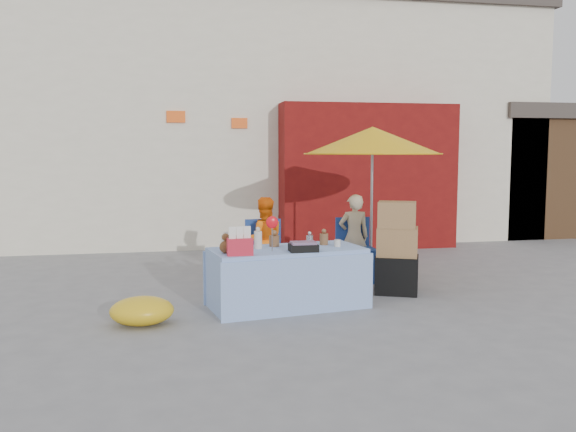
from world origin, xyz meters
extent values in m
plane|color=slate|center=(0.00, 0.00, 0.00)|extent=(80.00, 80.00, 0.00)
cube|color=silver|center=(0.00, 7.00, 2.25)|extent=(12.00, 5.00, 4.50)
cube|color=#3F3833|center=(0.00, 7.00, 4.70)|extent=(12.20, 5.20, 0.40)
cube|color=maroon|center=(2.20, 4.20, 1.30)|extent=(3.20, 0.60, 2.60)
cube|color=#4C331E|center=(6.50, 6.00, 1.20)|extent=(2.60, 3.00, 2.40)
cube|color=#3F3833|center=(6.50, 6.00, 2.55)|extent=(2.80, 3.20, 0.30)
cube|color=#FF5A15|center=(-1.20, 4.48, 2.35)|extent=(0.32, 0.04, 0.20)
cube|color=#FF5A15|center=(-0.10, 4.48, 2.25)|extent=(0.28, 0.04, 0.18)
cube|color=#93B4EC|center=(-0.06, 0.30, 0.33)|extent=(1.80, 1.03, 0.67)
cube|color=#93B4EC|center=(0.00, -0.09, 0.31)|extent=(1.72, 0.31, 0.62)
cube|color=#93B4EC|center=(-0.13, 0.69, 0.31)|extent=(1.72, 0.31, 0.62)
cylinder|color=silver|center=(-0.75, 0.32, 0.75)|extent=(0.11, 0.11, 0.16)
cylinder|color=brown|center=(-0.58, 0.44, 0.74)|extent=(0.12, 0.12, 0.14)
cylinder|color=silver|center=(-0.39, 0.34, 0.77)|extent=(0.10, 0.10, 0.20)
cylinder|color=brown|center=(-0.18, 0.46, 0.73)|extent=(0.13, 0.13, 0.12)
cylinder|color=#B2B2B7|center=(0.26, 0.55, 0.72)|extent=(0.09, 0.09, 0.11)
cylinder|color=brown|center=(0.40, 0.47, 0.74)|extent=(0.11, 0.11, 0.13)
cylinder|color=silver|center=(0.21, 0.30, 0.71)|extent=(0.08, 0.08, 0.08)
cylinder|color=silver|center=(0.52, 0.31, 0.71)|extent=(0.08, 0.08, 0.08)
sphere|color=brown|center=(-0.77, 0.09, 0.74)|extent=(0.13, 0.13, 0.13)
ellipsoid|color=red|center=(-0.26, 0.13, 0.99)|extent=(0.14, 0.07, 0.13)
cube|color=red|center=(-0.64, -0.07, 0.76)|extent=(0.28, 0.17, 0.18)
cube|color=black|center=(0.07, 0.05, 0.71)|extent=(0.33, 0.26, 0.08)
cube|color=navy|center=(-0.12, 1.46, 0.23)|extent=(0.48, 0.46, 0.45)
cube|color=navy|center=(-0.12, 1.68, 0.65)|extent=(0.48, 0.04, 0.40)
cube|color=navy|center=(1.13, 1.46, 0.23)|extent=(0.48, 0.46, 0.45)
cube|color=navy|center=(1.13, 1.68, 0.65)|extent=(0.48, 0.04, 0.40)
imported|color=orange|center=(-0.12, 1.61, 0.58)|extent=(0.56, 0.44, 1.15)
imported|color=#C9B58E|center=(1.13, 1.61, 0.59)|extent=(0.43, 0.28, 1.17)
cylinder|color=gray|center=(1.43, 1.76, 1.00)|extent=(0.04, 0.04, 2.00)
cone|color=#E3A40B|center=(1.43, 1.76, 1.90)|extent=(1.90, 1.90, 0.38)
cylinder|color=#E3A40B|center=(1.43, 1.76, 1.72)|extent=(1.90, 1.90, 0.02)
cube|color=black|center=(1.40, 0.69, 0.23)|extent=(0.64, 0.59, 0.47)
cube|color=#AD824E|center=(1.40, 0.69, 0.64)|extent=(0.60, 0.54, 0.35)
cube|color=#AD824E|center=(1.38, 0.67, 0.98)|extent=(0.55, 0.49, 0.32)
ellipsoid|color=gold|center=(-1.65, -0.13, 0.14)|extent=(0.69, 0.57, 0.29)
camera|label=1|loc=(-1.36, -6.32, 1.74)|focal=38.00mm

